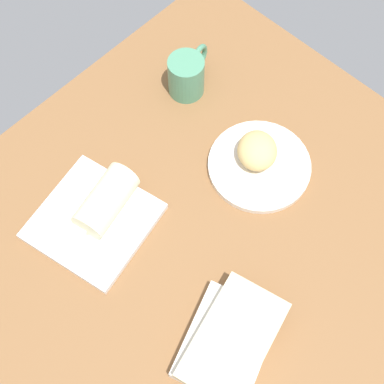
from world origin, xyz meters
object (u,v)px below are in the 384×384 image
(scone_pastry, at_px, (257,151))
(book_stack, at_px, (229,342))
(sauce_cup, at_px, (72,232))
(round_plate, at_px, (259,166))
(square_plate, at_px, (94,221))
(coffee_mug, at_px, (187,75))
(breakfast_wrap, at_px, (106,201))

(scone_pastry, bearing_deg, book_stack, -146.26)
(scone_pastry, xyz_separation_m, sauce_cup, (-0.38, 0.14, -0.01))
(round_plate, xyz_separation_m, sauce_cup, (-0.37, 0.16, 0.02))
(square_plate, height_order, coffee_mug, coffee_mug)
(scone_pastry, relative_size, coffee_mug, 0.72)
(round_plate, height_order, scone_pastry, scone_pastry)
(sauce_cup, distance_m, coffee_mug, 0.42)
(round_plate, relative_size, book_stack, 0.92)
(scone_pastry, bearing_deg, coffee_mug, 81.15)
(square_plate, bearing_deg, sauce_cup, 174.57)
(sauce_cup, bearing_deg, round_plate, -23.36)
(round_plate, bearing_deg, square_plate, 154.29)
(book_stack, bearing_deg, square_plate, 91.10)
(breakfast_wrap, bearing_deg, coffee_mug, 92.99)
(sauce_cup, xyz_separation_m, book_stack, (0.05, -0.36, 0.00))
(scone_pastry, bearing_deg, square_plate, 157.07)
(sauce_cup, height_order, book_stack, book_stack)
(round_plate, height_order, book_stack, book_stack)
(round_plate, xyz_separation_m, book_stack, (-0.32, -0.20, 0.02))
(scone_pastry, distance_m, book_stack, 0.39)
(scone_pastry, xyz_separation_m, book_stack, (-0.32, -0.22, -0.01))
(square_plate, distance_m, sauce_cup, 0.05)
(square_plate, relative_size, coffee_mug, 1.66)
(round_plate, height_order, square_plate, square_plate)
(round_plate, bearing_deg, scone_pastry, 67.47)
(round_plate, relative_size, breakfast_wrap, 1.57)
(round_plate, xyz_separation_m, breakfast_wrap, (-0.29, 0.15, 0.04))
(square_plate, bearing_deg, round_plate, -25.71)
(square_plate, distance_m, book_stack, 0.36)
(round_plate, bearing_deg, book_stack, -147.74)
(sauce_cup, relative_size, coffee_mug, 0.46)
(round_plate, distance_m, square_plate, 0.36)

